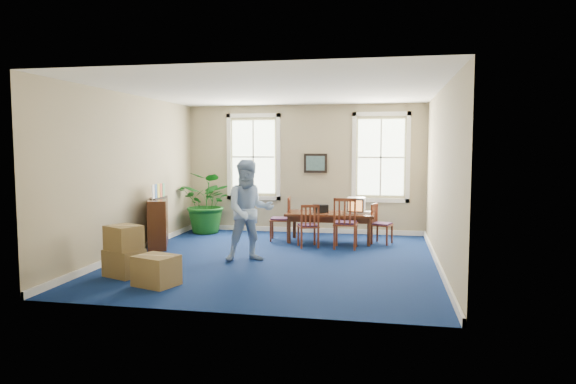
% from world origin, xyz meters
% --- Properties ---
extents(floor, '(6.50, 6.50, 0.00)m').
position_xyz_m(floor, '(0.00, 0.00, 0.00)').
color(floor, navy).
rests_on(floor, ground).
extents(ceiling, '(6.50, 6.50, 0.00)m').
position_xyz_m(ceiling, '(0.00, 0.00, 3.20)').
color(ceiling, white).
rests_on(ceiling, ground).
extents(wall_back, '(6.50, 0.00, 6.50)m').
position_xyz_m(wall_back, '(0.00, 3.25, 1.60)').
color(wall_back, tan).
rests_on(wall_back, ground).
extents(wall_front, '(6.50, 0.00, 6.50)m').
position_xyz_m(wall_front, '(0.00, -3.25, 1.60)').
color(wall_front, tan).
rests_on(wall_front, ground).
extents(wall_left, '(0.00, 6.50, 6.50)m').
position_xyz_m(wall_left, '(-3.00, 0.00, 1.60)').
color(wall_left, tan).
rests_on(wall_left, ground).
extents(wall_right, '(0.00, 6.50, 6.50)m').
position_xyz_m(wall_right, '(3.00, 0.00, 1.60)').
color(wall_right, tan).
rests_on(wall_right, ground).
extents(baseboard_back, '(6.00, 0.04, 0.12)m').
position_xyz_m(baseboard_back, '(0.00, 3.22, 0.06)').
color(baseboard_back, white).
rests_on(baseboard_back, ground).
extents(baseboard_left, '(0.04, 6.50, 0.12)m').
position_xyz_m(baseboard_left, '(-2.97, 0.00, 0.06)').
color(baseboard_left, white).
rests_on(baseboard_left, ground).
extents(baseboard_right, '(0.04, 6.50, 0.12)m').
position_xyz_m(baseboard_right, '(2.97, 0.00, 0.06)').
color(baseboard_right, white).
rests_on(baseboard_right, ground).
extents(window_left, '(1.40, 0.12, 2.20)m').
position_xyz_m(window_left, '(-1.30, 3.23, 1.90)').
color(window_left, white).
rests_on(window_left, ground).
extents(window_right, '(1.40, 0.12, 2.20)m').
position_xyz_m(window_right, '(1.90, 3.23, 1.90)').
color(window_right, white).
rests_on(window_right, ground).
extents(wall_picture, '(0.58, 0.06, 0.48)m').
position_xyz_m(wall_picture, '(0.30, 3.20, 1.75)').
color(wall_picture, black).
rests_on(wall_picture, ground).
extents(conference_table, '(1.97, 0.90, 0.67)m').
position_xyz_m(conference_table, '(0.80, 2.01, 0.34)').
color(conference_table, '#421F0F').
rests_on(conference_table, ground).
extents(crt_tv, '(0.41, 0.44, 0.35)m').
position_xyz_m(crt_tv, '(1.38, 2.06, 0.85)').
color(crt_tv, '#B7B7BC').
rests_on(crt_tv, conference_table).
extents(game_console, '(0.20, 0.23, 0.05)m').
position_xyz_m(game_console, '(1.65, 2.01, 0.70)').
color(game_console, white).
rests_on(game_console, conference_table).
extents(equipment_bag, '(0.38, 0.29, 0.17)m').
position_xyz_m(equipment_bag, '(0.58, 2.06, 0.76)').
color(equipment_bag, black).
rests_on(equipment_bag, conference_table).
extents(chair_near_left, '(0.54, 0.54, 0.94)m').
position_xyz_m(chair_near_left, '(0.40, 1.34, 0.47)').
color(chair_near_left, maroon).
rests_on(chair_near_left, ground).
extents(chair_near_right, '(0.50, 0.50, 1.09)m').
position_xyz_m(chair_near_right, '(1.20, 1.34, 0.55)').
color(chair_near_right, maroon).
rests_on(chair_near_right, ground).
extents(chair_end_left, '(0.49, 0.49, 1.00)m').
position_xyz_m(chair_end_left, '(-0.36, 2.01, 0.50)').
color(chair_end_left, maroon).
rests_on(chair_end_left, ground).
extents(chair_end_right, '(0.51, 0.51, 0.89)m').
position_xyz_m(chair_end_right, '(1.96, 2.01, 0.45)').
color(chair_end_right, maroon).
rests_on(chair_end_right, ground).
extents(man, '(1.14, 1.03, 1.92)m').
position_xyz_m(man, '(-0.48, -0.22, 0.96)').
color(man, '#95B5DD').
rests_on(man, ground).
extents(credenza, '(0.83, 1.34, 1.02)m').
position_xyz_m(credenza, '(-2.74, 0.67, 0.51)').
color(credenza, '#421F0F').
rests_on(credenza, ground).
extents(brochure_rack, '(0.42, 0.75, 0.34)m').
position_xyz_m(brochure_rack, '(-2.72, 0.67, 1.19)').
color(brochure_rack, '#99999E').
rests_on(brochure_rack, credenza).
extents(potted_plant, '(1.62, 1.49, 1.53)m').
position_xyz_m(potted_plant, '(-2.33, 2.66, 0.76)').
color(potted_plant, '#104C15').
rests_on(potted_plant, ground).
extents(cardboard_boxes, '(2.06, 2.06, 0.90)m').
position_xyz_m(cardboard_boxes, '(-2.02, -1.60, 0.45)').
color(cardboard_boxes, olive).
rests_on(cardboard_boxes, ground).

